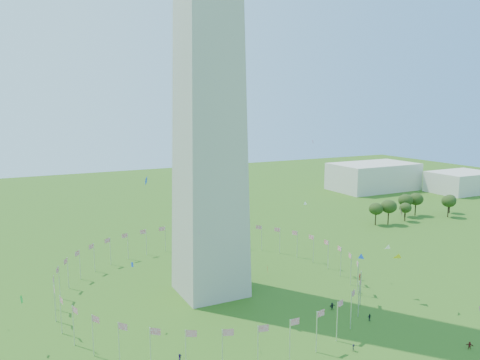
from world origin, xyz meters
TOP-DOWN VIEW (x-y plane):
  - flag_ring at (-0.00, 50.00)m, footprint 80.24×80.24m
  - gov_building_east_a at (150.00, 150.00)m, footprint 50.00×30.00m
  - gov_building_east_b at (190.00, 120.00)m, footprint 35.00×25.00m
  - crowd at (10.43, 5.39)m, footprint 89.94×70.61m
  - kites_aloft at (16.58, 23.72)m, footprint 119.31×74.76m
  - tree_line_east at (113.67, 85.35)m, footprint 52.96×15.92m

SIDE VIEW (x-z plane):
  - crowd at x=10.43m, z-range -0.11..1.83m
  - flag_ring at x=0.00m, z-range 0.00..9.00m
  - tree_line_east at x=113.67m, z-range -0.36..10.20m
  - gov_building_east_b at x=190.00m, z-range 0.00..12.00m
  - gov_building_east_a at x=150.00m, z-range 0.00..16.00m
  - kites_aloft at x=16.58m, z-range 1.15..37.71m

